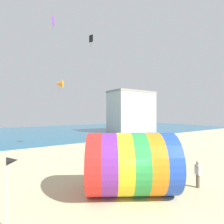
{
  "coord_description": "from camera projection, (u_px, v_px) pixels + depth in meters",
  "views": [
    {
      "loc": [
        -6.5,
        -7.41,
        4.81
      ],
      "look_at": [
        0.26,
        2.67,
        4.89
      ],
      "focal_mm": 28.0,
      "sensor_mm": 36.0,
      "label": 1
    }
  ],
  "objects": [
    {
      "name": "kite_handler",
      "position": [
        198.0,
        174.0,
        11.26
      ],
      "size": [
        0.31,
        0.41,
        1.7
      ],
      "color": "#726651",
      "rests_on": "ground"
    },
    {
      "name": "kite_black_diamond",
      "position": [
        91.0,
        39.0,
        23.83
      ],
      "size": [
        0.28,
        0.63,
        1.64
      ],
      "color": "black"
    },
    {
      "name": "kite_purple_diamond",
      "position": [
        53.0,
        21.0,
        21.67
      ],
      "size": [
        0.51,
        0.58,
        1.61
      ],
      "color": "purple"
    },
    {
      "name": "promenade_building",
      "position": [
        132.0,
        112.0,
        43.87
      ],
      "size": [
        11.43,
        6.3,
        10.29
      ],
      "color": "beige",
      "rests_on": "ground"
    },
    {
      "name": "ground_plane",
      "position": [
        135.0,
        199.0,
        9.74
      ],
      "size": [
        120.0,
        120.0,
        0.0
      ],
      "primitive_type": "plane",
      "color": "#CCBA8C"
    },
    {
      "name": "kite_orange_delta",
      "position": [
        59.0,
        84.0,
        23.99
      ],
      "size": [
        1.47,
        1.44,
        1.94
      ],
      "color": "orange"
    },
    {
      "name": "giant_inflatable_tube",
      "position": [
        131.0,
        163.0,
        10.45
      ],
      "size": [
        6.26,
        5.77,
        3.62
      ],
      "color": "red",
      "rests_on": "ground"
    },
    {
      "name": "sea",
      "position": [
        28.0,
        133.0,
        41.8
      ],
      "size": [
        120.0,
        40.0,
        0.1
      ],
      "primitive_type": "cube",
      "color": "#236084",
      "rests_on": "ground"
    },
    {
      "name": "beach_flag",
      "position": [
        12.0,
        164.0,
        7.49
      ],
      "size": [
        0.47,
        0.36,
        2.94
      ],
      "color": "silver",
      "rests_on": "ground"
    }
  ]
}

